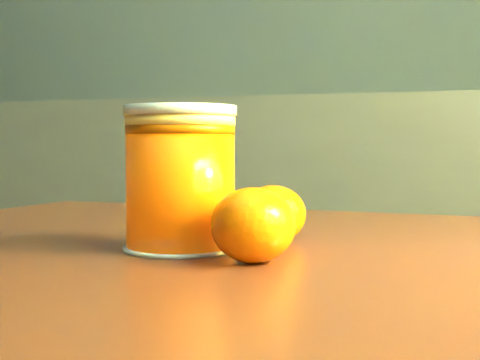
% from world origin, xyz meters
% --- Properties ---
extents(kitchen_counter, '(3.15, 0.60, 0.90)m').
position_xyz_m(kitchen_counter, '(0.00, 1.45, 0.45)').
color(kitchen_counter, '#4A4A4F').
rests_on(kitchen_counter, ground).
extents(juice_glass, '(0.09, 0.09, 0.11)m').
position_xyz_m(juice_glass, '(0.69, 0.19, 0.76)').
color(juice_glass, '#FF5B05').
rests_on(juice_glass, table).
extents(orange_front, '(0.08, 0.08, 0.05)m').
position_xyz_m(orange_front, '(0.76, 0.15, 0.73)').
color(orange_front, '#FF6A05').
rests_on(orange_front, table).
extents(orange_back, '(0.06, 0.06, 0.05)m').
position_xyz_m(orange_back, '(0.75, 0.25, 0.73)').
color(orange_back, '#FF6A05').
rests_on(orange_back, table).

